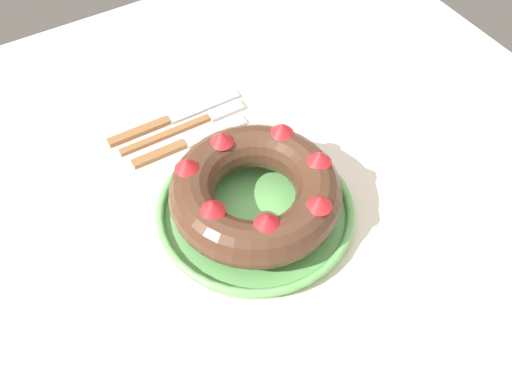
{
  "coord_description": "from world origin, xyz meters",
  "views": [
    {
      "loc": [
        0.42,
        -0.26,
        1.45
      ],
      "look_at": [
        -0.02,
        0.0,
        0.81
      ],
      "focal_mm": 42.0,
      "sensor_mm": 36.0,
      "label": 1
    }
  ],
  "objects_px": {
    "bundt_cake": "(256,191)",
    "serving_knife": "(167,121)",
    "serving_dish": "(256,211)",
    "fork": "(192,124)",
    "cake_knife": "(183,144)"
  },
  "relations": [
    {
      "from": "bundt_cake",
      "to": "cake_knife",
      "type": "xyz_separation_m",
      "value": [
        -0.18,
        -0.03,
        -0.05
      ]
    },
    {
      "from": "bundt_cake",
      "to": "cake_knife",
      "type": "height_order",
      "value": "bundt_cake"
    },
    {
      "from": "serving_knife",
      "to": "cake_knife",
      "type": "relative_size",
      "value": 1.19
    },
    {
      "from": "bundt_cake",
      "to": "serving_knife",
      "type": "distance_m",
      "value": 0.25
    },
    {
      "from": "bundt_cake",
      "to": "fork",
      "type": "distance_m",
      "value": 0.22
    },
    {
      "from": "bundt_cake",
      "to": "fork",
      "type": "height_order",
      "value": "bundt_cake"
    },
    {
      "from": "serving_dish",
      "to": "bundt_cake",
      "type": "xyz_separation_m",
      "value": [
        -0.0,
        0.0,
        0.04
      ]
    },
    {
      "from": "serving_knife",
      "to": "cake_knife",
      "type": "xyz_separation_m",
      "value": [
        0.06,
        -0.0,
        0.0
      ]
    },
    {
      "from": "fork",
      "to": "cake_knife",
      "type": "height_order",
      "value": "cake_knife"
    },
    {
      "from": "bundt_cake",
      "to": "fork",
      "type": "xyz_separation_m",
      "value": [
        -0.21,
        0.01,
        -0.05
      ]
    },
    {
      "from": "serving_dish",
      "to": "cake_knife",
      "type": "height_order",
      "value": "serving_dish"
    },
    {
      "from": "serving_dish",
      "to": "serving_knife",
      "type": "height_order",
      "value": "serving_dish"
    },
    {
      "from": "serving_dish",
      "to": "cake_knife",
      "type": "bearing_deg",
      "value": -170.82
    },
    {
      "from": "bundt_cake",
      "to": "serving_knife",
      "type": "bearing_deg",
      "value": -173.3
    },
    {
      "from": "cake_knife",
      "to": "serving_knife",
      "type": "bearing_deg",
      "value": -174.88
    }
  ]
}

